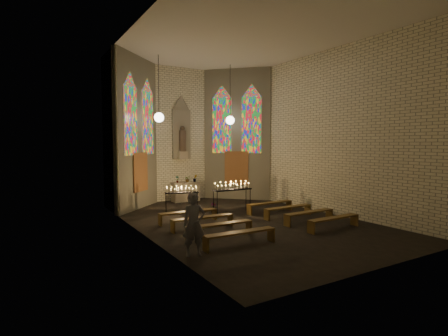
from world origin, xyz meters
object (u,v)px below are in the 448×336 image
Objects in this scene: altar at (186,192)px; visitor at (194,224)px; aisle_flower_pot at (214,208)px; votive_stand_right at (232,187)px; votive_stand_left at (182,191)px.

visitor reaches higher than altar.
altar is 8.99m from visitor.
altar is at bearing 86.48° from aisle_flower_pot.
visitor is (-3.97, -4.42, -0.27)m from votive_stand_right.
votive_stand_left is 0.85× the size of votive_stand_right.
votive_stand_left is at bearing 80.79° from visitor.
aisle_flower_pot is at bearing -22.69° from votive_stand_left.
altar is 0.79× the size of votive_stand_right.
votive_stand_left is (-1.10, 0.93, 0.72)m from aisle_flower_pot.
aisle_flower_pot is at bearing 67.47° from visitor.
visitor is (-3.29, -4.87, 0.64)m from aisle_flower_pot.
votive_stand_right is at bearing 59.62° from visitor.
votive_stand_right is at bearing -20.30° from votive_stand_left.
altar is 2.83m from votive_stand_left.
votive_stand_right is 1.04× the size of visitor.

